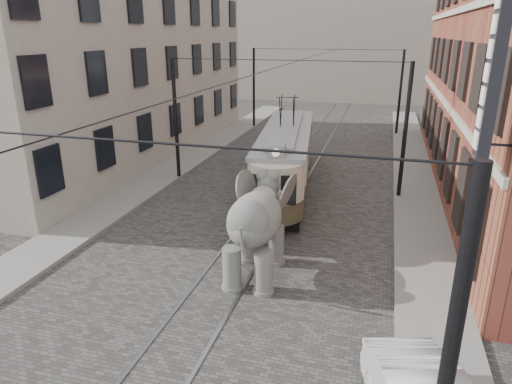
% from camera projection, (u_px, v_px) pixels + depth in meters
% --- Properties ---
extents(ground, '(120.00, 120.00, 0.00)m').
position_uv_depth(ground, '(251.00, 239.00, 16.68)').
color(ground, '#484643').
extents(tram_rails, '(1.54, 80.00, 0.02)m').
position_uv_depth(tram_rails, '(251.00, 239.00, 16.68)').
color(tram_rails, slate).
rests_on(tram_rails, ground).
extents(sidewalk_right, '(2.00, 60.00, 0.15)m').
position_uv_depth(sidewalk_right, '(426.00, 258.00, 15.13)').
color(sidewalk_right, slate).
rests_on(sidewalk_right, ground).
extents(sidewalk_left, '(2.00, 60.00, 0.15)m').
position_uv_depth(sidewalk_left, '(95.00, 219.00, 18.32)').
color(sidewalk_left, slate).
rests_on(sidewalk_left, ground).
extents(stucco_building, '(7.00, 24.00, 10.00)m').
position_uv_depth(stucco_building, '(119.00, 70.00, 26.93)').
color(stucco_building, gray).
rests_on(stucco_building, ground).
extents(distant_block, '(28.00, 10.00, 14.00)m').
position_uv_depth(distant_block, '(352.00, 33.00, 50.73)').
color(distant_block, gray).
rests_on(distant_block, ground).
extents(catenary, '(11.00, 30.20, 6.00)m').
position_uv_depth(catenary, '(278.00, 131.00, 20.29)').
color(catenary, black).
rests_on(catenary, ground).
extents(tram, '(3.71, 11.16, 4.35)m').
position_uv_depth(tram, '(287.00, 143.00, 21.67)').
color(tram, beige).
rests_on(tram, ground).
extents(elephant, '(2.83, 4.87, 2.92)m').
position_uv_depth(elephant, '(255.00, 232.00, 13.76)').
color(elephant, '#62605A').
rests_on(elephant, ground).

